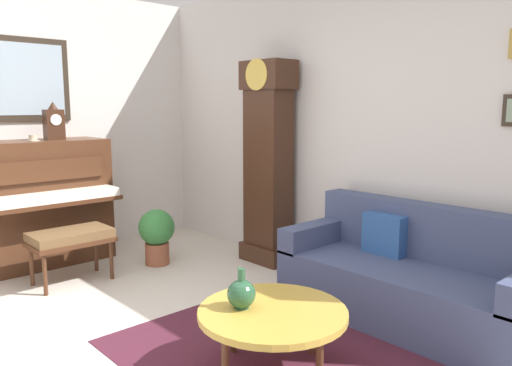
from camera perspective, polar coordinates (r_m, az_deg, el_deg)
name	(u,v)px	position (r m, az deg, el deg)	size (l,w,h in m)	color
ground_plane	(108,363)	(3.52, -16.63, -19.18)	(6.40, 6.00, 0.10)	beige
wall_back	(345,126)	(4.67, 10.19, 6.46)	(5.30, 0.13, 2.80)	silver
area_rug	(276,361)	(3.31, 2.25, -19.67)	(2.10, 1.50, 0.01)	#4C1E2D
piano	(33,203)	(5.41, -24.19, -2.12)	(0.87, 1.44, 1.25)	#4C2B19
piano_bench	(71,239)	(4.78, -20.44, -5.98)	(0.42, 0.70, 0.48)	#4C2B19
grandfather_clock	(268,168)	(5.00, 1.37, 1.72)	(0.52, 0.34, 2.03)	#3D2316
couch	(411,279)	(3.93, 17.32, -10.42)	(1.90, 0.80, 0.84)	#424C70
coffee_table	(273,314)	(3.01, 1.92, -14.78)	(0.88, 0.88, 0.40)	gold
mantel_clock	(54,122)	(5.41, -22.14, 6.44)	(0.13, 0.18, 0.38)	#3D2316
teacup	(33,139)	(5.27, -24.16, 4.66)	(0.12, 0.12, 0.06)	beige
green_jug	(241,294)	(2.99, -1.69, -12.55)	(0.17, 0.17, 0.24)	#234C33
potted_plant	(157,233)	(5.12, -11.30, -5.62)	(0.36, 0.36, 0.56)	#935138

